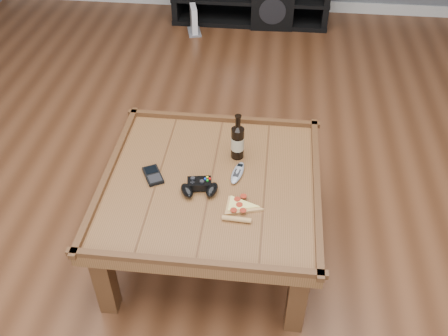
# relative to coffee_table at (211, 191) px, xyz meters

# --- Properties ---
(ground) EXTENTS (6.00, 6.00, 0.00)m
(ground) POSITION_rel_coffee_table_xyz_m (0.00, 0.00, -0.39)
(ground) COLOR #482714
(ground) RESTS_ON ground
(baseboard) EXTENTS (5.00, 0.02, 0.10)m
(baseboard) POSITION_rel_coffee_table_xyz_m (0.00, 2.99, -0.34)
(baseboard) COLOR silver
(baseboard) RESTS_ON ground
(coffee_table) EXTENTS (1.03, 1.03, 0.48)m
(coffee_table) POSITION_rel_coffee_table_xyz_m (0.00, 0.00, 0.00)
(coffee_table) COLOR brown
(coffee_table) RESTS_ON ground
(beer_bottle) EXTENTS (0.06, 0.06, 0.24)m
(beer_bottle) POSITION_rel_coffee_table_xyz_m (0.10, 0.19, 0.16)
(beer_bottle) COLOR black
(beer_bottle) RESTS_ON coffee_table
(game_controller) EXTENTS (0.19, 0.14, 0.05)m
(game_controller) POSITION_rel_coffee_table_xyz_m (-0.04, -0.07, 0.08)
(game_controller) COLOR black
(game_controller) RESTS_ON coffee_table
(pizza_slice) EXTENTS (0.15, 0.23, 0.02)m
(pizza_slice) POSITION_rel_coffee_table_xyz_m (0.14, -0.16, 0.07)
(pizza_slice) COLOR tan
(pizza_slice) RESTS_ON coffee_table
(smartphone) EXTENTS (0.12, 0.15, 0.02)m
(smartphone) POSITION_rel_coffee_table_xyz_m (-0.27, 0.00, 0.07)
(smartphone) COLOR black
(smartphone) RESTS_ON coffee_table
(remote_control) EXTENTS (0.08, 0.17, 0.02)m
(remote_control) POSITION_rel_coffee_table_xyz_m (0.12, 0.06, 0.07)
(remote_control) COLOR gray
(remote_control) RESTS_ON coffee_table
(subwoofer) EXTENTS (0.38, 0.39, 0.37)m
(subwoofer) POSITION_rel_coffee_table_xyz_m (0.20, 2.69, -0.21)
(subwoofer) COLOR black
(subwoofer) RESTS_ON ground
(game_console) EXTENTS (0.15, 0.21, 0.24)m
(game_console) POSITION_rel_coffee_table_xyz_m (-0.47, 2.41, -0.28)
(game_console) COLOR slate
(game_console) RESTS_ON ground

